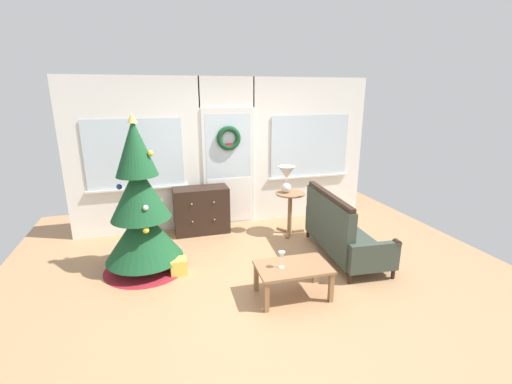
# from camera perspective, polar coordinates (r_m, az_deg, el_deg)

# --- Properties ---
(ground_plane) EXTENTS (6.76, 6.76, 0.00)m
(ground_plane) POSITION_cam_1_polar(r_m,az_deg,el_deg) (4.62, 1.39, -13.92)
(ground_plane) COLOR #AD7F56
(back_wall_with_door) EXTENTS (5.20, 0.19, 2.55)m
(back_wall_with_door) POSITION_cam_1_polar(r_m,az_deg,el_deg) (6.10, -4.59, 6.34)
(back_wall_with_door) COLOR white
(back_wall_with_door) RESTS_ON ground
(christmas_tree) EXTENTS (1.10, 1.10, 2.06)m
(christmas_tree) POSITION_cam_1_polar(r_m,az_deg,el_deg) (4.78, -18.21, -3.33)
(christmas_tree) COLOR #4C331E
(christmas_tree) RESTS_ON ground
(dresser_cabinet) EXTENTS (0.90, 0.45, 0.78)m
(dresser_cabinet) POSITION_cam_1_polar(r_m,az_deg,el_deg) (5.95, -8.89, -2.93)
(dresser_cabinet) COLOR black
(dresser_cabinet) RESTS_ON ground
(settee_sofa) EXTENTS (0.83, 1.66, 0.96)m
(settee_sofa) POSITION_cam_1_polar(r_m,az_deg,el_deg) (5.18, 13.48, -6.31)
(settee_sofa) COLOR black
(settee_sofa) RESTS_ON ground
(side_table) EXTENTS (0.50, 0.48, 0.71)m
(side_table) POSITION_cam_1_polar(r_m,az_deg,el_deg) (5.82, 5.56, -2.09)
(side_table) COLOR #8E6642
(side_table) RESTS_ON ground
(table_lamp) EXTENTS (0.28, 0.28, 0.44)m
(table_lamp) POSITION_cam_1_polar(r_m,az_deg,el_deg) (5.70, 4.98, 2.67)
(table_lamp) COLOR silver
(table_lamp) RESTS_ON side_table
(coffee_table) EXTENTS (0.86, 0.55, 0.39)m
(coffee_table) POSITION_cam_1_polar(r_m,az_deg,el_deg) (4.14, 6.04, -12.57)
(coffee_table) COLOR #8E6642
(coffee_table) RESTS_ON ground
(wine_glass) EXTENTS (0.08, 0.08, 0.20)m
(wine_glass) POSITION_cam_1_polar(r_m,az_deg,el_deg) (4.00, 4.21, -10.37)
(wine_glass) COLOR silver
(wine_glass) RESTS_ON coffee_table
(gift_box) EXTENTS (0.21, 0.19, 0.21)m
(gift_box) POSITION_cam_1_polar(r_m,az_deg,el_deg) (4.79, -12.50, -11.74)
(gift_box) COLOR #D8C64C
(gift_box) RESTS_ON ground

